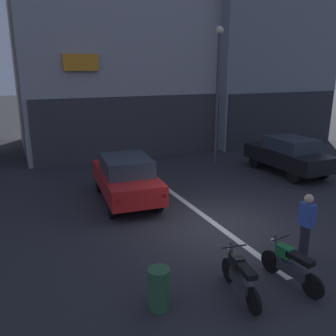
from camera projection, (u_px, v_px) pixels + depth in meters
ground_plane at (219, 227)px, 10.60m from camera, size 120.00×120.00×0.00m
lane_centre_line at (147, 174)px, 15.87m from camera, size 0.20×18.00×0.01m
car_red_crossing_near at (126, 177)px, 12.42m from camera, size 2.10×4.24×1.64m
car_black_parked_kerbside at (288, 154)px, 15.77m from camera, size 1.78×4.11×1.64m
street_lamp at (218, 83)px, 16.30m from camera, size 0.36×0.36×6.36m
motorcycle_black_row_leftmost at (240, 276)px, 7.29m from camera, size 0.55×1.66×0.98m
motorcycle_green_row_left_mid at (291, 265)px, 7.69m from camera, size 0.55×1.67×0.98m
person_by_motorcycles at (306, 226)px, 8.67m from camera, size 0.27×0.39×1.67m
trash_bin at (159, 288)px, 6.92m from camera, size 0.44×0.44×0.85m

